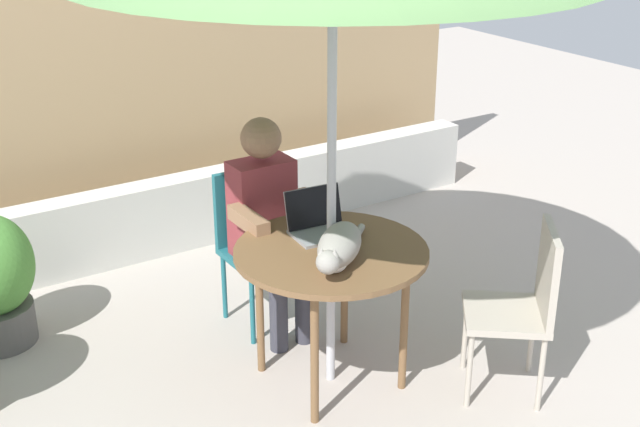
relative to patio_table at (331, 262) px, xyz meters
name	(u,v)px	position (x,y,z in m)	size (l,w,h in m)	color
ground_plane	(330,378)	(0.00, 0.00, -0.67)	(14.00, 14.00, 0.00)	#ADA399
fence_back	(139,103)	(0.00, 2.45, 0.22)	(5.35, 0.08, 1.77)	tan
planter_wall_low	(177,213)	(0.00, 1.90, -0.42)	(4.81, 0.20, 0.50)	beige
patio_table	(331,262)	(0.00, 0.00, 0.00)	(0.95, 0.95, 0.74)	brown
chair_occupied	(256,235)	(0.00, 0.77, -0.15)	(0.40, 0.40, 0.89)	#1E606B
chair_empty	(525,298)	(0.74, -0.58, -0.15)	(0.56, 0.56, 0.89)	#B2A899
person_seated	(269,216)	(0.00, 0.62, 0.02)	(0.48, 0.48, 1.23)	maroon
laptop	(318,220)	(0.06, 0.21, 0.13)	(0.32, 0.28, 0.21)	gray
cat	(338,248)	(-0.06, -0.15, 0.15)	(0.52, 0.46, 0.17)	gray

